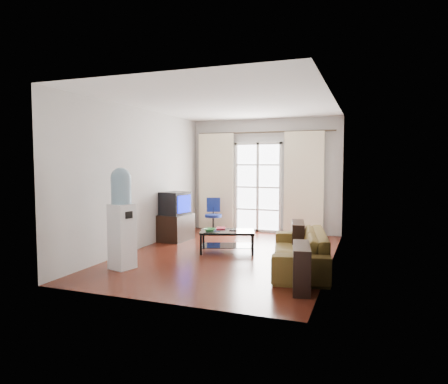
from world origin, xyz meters
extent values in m
plane|color=#552114|center=(0.00, 0.00, 0.00)|extent=(5.20, 5.20, 0.00)
plane|color=white|center=(0.00, 0.00, 2.70)|extent=(5.20, 5.20, 0.00)
cube|color=#BDB9B3|center=(0.00, 2.60, 1.35)|extent=(3.60, 0.02, 2.70)
cube|color=#BDB9B3|center=(0.00, -2.60, 1.35)|extent=(3.60, 0.02, 2.70)
cube|color=#BDB9B3|center=(-1.80, 0.00, 1.35)|extent=(0.02, 5.20, 2.70)
cube|color=#BDB9B3|center=(1.80, 0.00, 1.35)|extent=(0.02, 5.20, 2.70)
cube|color=white|center=(-0.15, 2.56, 1.07)|extent=(1.01, 0.02, 2.04)
cube|color=white|center=(-0.15, 2.54, 1.07)|extent=(1.16, 0.06, 2.15)
cylinder|color=#4C3F2D|center=(0.00, 2.50, 2.38)|extent=(3.30, 0.04, 0.04)
cube|color=#FFF3CD|center=(-1.20, 2.48, 1.20)|extent=(0.90, 0.07, 2.35)
cube|color=#FFF3CD|center=(0.95, 2.48, 1.20)|extent=(0.90, 0.07, 2.35)
cube|color=#9B9A9D|center=(0.80, 2.50, 0.33)|extent=(0.64, 0.12, 0.64)
imported|color=brown|center=(1.36, -0.49, 0.30)|extent=(2.33, 1.55, 0.60)
cube|color=silver|center=(-0.09, 0.21, 0.40)|extent=(1.12, 0.85, 0.01)
cube|color=black|center=(-0.09, 0.21, 0.12)|extent=(1.04, 0.77, 0.01)
cube|color=black|center=(-0.46, -0.18, 0.20)|extent=(0.05, 0.05, 0.40)
cube|color=black|center=(0.43, 0.11, 0.20)|extent=(0.05, 0.05, 0.40)
cube|color=black|center=(-0.61, 0.31, 0.20)|extent=(0.05, 0.05, 0.40)
cube|color=black|center=(0.27, 0.60, 0.20)|extent=(0.05, 0.05, 0.40)
imported|color=green|center=(-0.37, 0.04, 0.43)|extent=(0.29, 0.29, 0.05)
imported|color=#B12015|center=(-0.36, 0.34, 0.41)|extent=(0.33, 0.35, 0.02)
cube|color=black|center=(0.01, 0.25, 0.41)|extent=(0.15, 0.07, 0.02)
cube|color=black|center=(-1.51, 0.91, 0.28)|extent=(0.56, 0.80, 0.56)
cube|color=black|center=(-1.49, 0.84, 0.80)|extent=(0.59, 0.62, 0.48)
cube|color=#0C19E5|center=(-1.25, 0.79, 0.80)|extent=(0.11, 0.41, 0.36)
cube|color=black|center=(-1.70, 0.89, 0.80)|extent=(0.22, 0.38, 0.31)
cylinder|color=black|center=(-1.10, 2.04, 0.21)|extent=(0.05, 0.05, 0.42)
cylinder|color=navy|center=(-1.10, 2.04, 0.41)|extent=(0.40, 0.40, 0.06)
cube|color=navy|center=(-1.16, 2.21, 0.65)|extent=(0.32, 0.16, 0.34)
cube|color=white|center=(-1.25, -1.44, 0.51)|extent=(0.40, 0.40, 1.02)
cylinder|color=#79A1BB|center=(-1.25, -1.44, 1.23)|extent=(0.31, 0.31, 0.41)
sphere|color=#79A1BB|center=(-1.25, -1.44, 1.43)|extent=(0.31, 0.31, 0.31)
cube|color=black|center=(-1.10, -1.48, 0.86)|extent=(0.08, 0.14, 0.11)
camera|label=1|loc=(2.38, -6.69, 1.66)|focal=32.00mm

